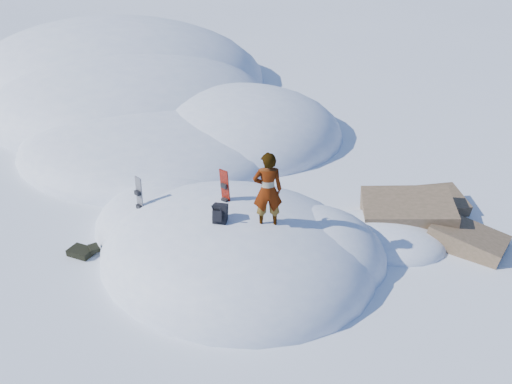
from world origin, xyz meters
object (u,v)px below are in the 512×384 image
at_px(backpack, 220,214).
at_px(person, 268,190).
at_px(snowboard_red, 225,194).
at_px(snowboard_dark, 139,201).

relative_size(backpack, person, 0.29).
xyz_separation_m(snowboard_red, snowboard_dark, (-2.26, -0.43, -0.49)).
bearing_deg(backpack, snowboard_dark, 156.78).
distance_m(snowboard_dark, backpack, 2.65).
bearing_deg(person, snowboard_red, -48.18).
height_order(backpack, person, person).
height_order(snowboard_red, snowboard_dark, snowboard_red).
distance_m(backpack, person, 1.22).
relative_size(snowboard_red, backpack, 2.60).
bearing_deg(snowboard_dark, backpack, 11.31).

